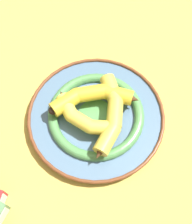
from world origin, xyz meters
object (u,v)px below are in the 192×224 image
Objects in this scene: banana_a at (82,118)px; banana_b at (111,115)px; decorative_bowl at (96,116)px; banana_c at (93,96)px.

banana_b is at bearing 37.67° from banana_a.
banana_c reaches higher than decorative_bowl.
banana_a is 1.02× the size of banana_c.
banana_b reaches higher than decorative_bowl.
decorative_bowl is at bearing 91.54° from banana_c.
banana_c is (-0.02, -0.06, 0.00)m from banana_b.
decorative_bowl is 1.94× the size of banana_c.
banana_b is 0.06m from banana_c.
decorative_bowl is at bearing 64.85° from banana_a.
banana_b is (-0.04, 0.05, 0.00)m from banana_a.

